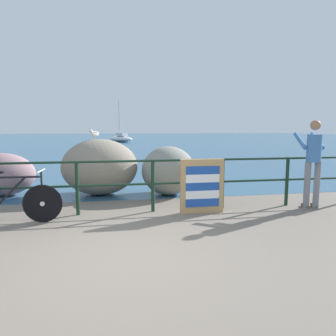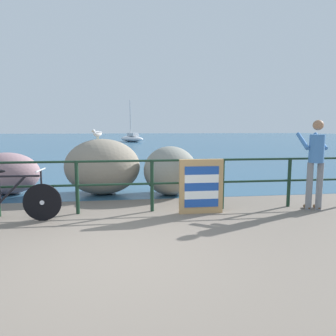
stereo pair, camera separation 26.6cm
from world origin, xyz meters
name	(u,v)px [view 1 (the left image)]	position (x,y,z in m)	size (l,w,h in m)	color
ground_plane	(115,150)	(0.00, 20.00, -0.05)	(120.00, 120.00, 0.10)	#6B6056
sea_surface	(115,138)	(0.00, 48.13, 0.00)	(120.00, 90.00, 0.01)	#2D5675
promenade_railing	(116,180)	(0.00, 2.10, 0.64)	(10.00, 0.07, 1.02)	black
bicycle	(11,201)	(-1.77, 1.75, 0.39)	(1.70, 0.48, 0.92)	black
person_at_railing	(313,160)	(3.92, 1.82, 0.99)	(0.51, 0.66, 1.78)	slate
folded_deckchair_stack	(202,186)	(1.63, 1.85, 0.52)	(0.84, 0.10, 1.04)	tan
breakwater_boulder_main	(100,167)	(-0.37, 3.87, 0.68)	(1.83, 1.44, 1.36)	gray
breakwater_boulder_left	(1,174)	(-2.71, 4.13, 0.52)	(1.57, 1.03, 1.03)	gray
breakwater_boulder_right	(168,171)	(1.27, 3.58, 0.59)	(1.30, 1.31, 1.19)	gray
seagull	(95,133)	(-0.47, 3.84, 1.50)	(0.28, 0.30, 0.23)	gold
sailboat	(121,138)	(0.70, 33.07, 0.42)	(3.44, 4.42, 4.90)	white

